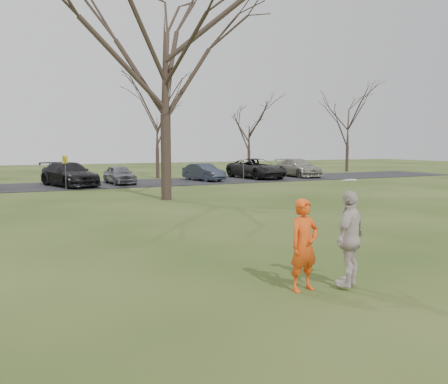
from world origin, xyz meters
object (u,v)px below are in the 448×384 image
(car_3, at_px, (69,174))
(car_4, at_px, (120,174))
(car_5, at_px, (204,172))
(car_7, at_px, (299,168))
(catching_play, at_px, (350,238))
(car_6, at_px, (256,168))
(big_tree, at_px, (165,56))
(player_defender, at_px, (304,245))

(car_3, xyz_separation_m, car_4, (3.34, 0.31, -0.13))
(car_5, bearing_deg, car_7, -10.84)
(car_4, bearing_deg, catching_play, -97.28)
(car_4, distance_m, car_5, 6.34)
(car_6, relative_size, car_7, 1.11)
(car_6, bearing_deg, catching_play, -122.63)
(car_3, distance_m, car_6, 14.48)
(car_7, relative_size, big_tree, 0.36)
(player_defender, height_order, car_7, player_defender)
(player_defender, relative_size, catching_play, 0.84)
(car_6, distance_m, big_tree, 16.30)
(car_4, height_order, catching_play, catching_play)
(player_defender, relative_size, car_5, 0.45)
(player_defender, distance_m, car_6, 28.46)
(player_defender, height_order, car_6, player_defender)
(player_defender, height_order, car_5, player_defender)
(car_3, height_order, car_6, car_6)
(player_defender, bearing_deg, big_tree, 74.60)
(car_7, xyz_separation_m, big_tree, (-15.08, -10.51, 6.22))
(car_4, bearing_deg, big_tree, -93.70)
(big_tree, bearing_deg, car_4, 90.96)
(car_5, bearing_deg, car_3, 168.09)
(player_defender, relative_size, car_7, 0.34)
(car_4, relative_size, car_7, 0.74)
(catching_play, bearing_deg, car_7, 57.43)
(car_3, distance_m, car_5, 9.69)
(car_4, xyz_separation_m, car_6, (11.11, 0.59, 0.14))
(car_3, bearing_deg, car_4, -12.96)
(player_defender, xyz_separation_m, catching_play, (0.86, -0.27, 0.10))
(player_defender, height_order, big_tree, big_tree)
(car_5, distance_m, car_6, 4.80)
(catching_play, bearing_deg, player_defender, 162.81)
(player_defender, xyz_separation_m, car_4, (2.00, 24.67, -0.19))
(car_7, relative_size, catching_play, 2.47)
(car_7, bearing_deg, big_tree, -142.91)
(car_4, height_order, big_tree, big_tree)
(player_defender, xyz_separation_m, car_6, (13.11, 25.26, -0.04))
(car_5, relative_size, big_tree, 0.28)
(player_defender, bearing_deg, car_3, 86.03)
(player_defender, relative_size, car_6, 0.31)
(catching_play, bearing_deg, car_3, 95.11)
(player_defender, bearing_deg, car_5, 64.29)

